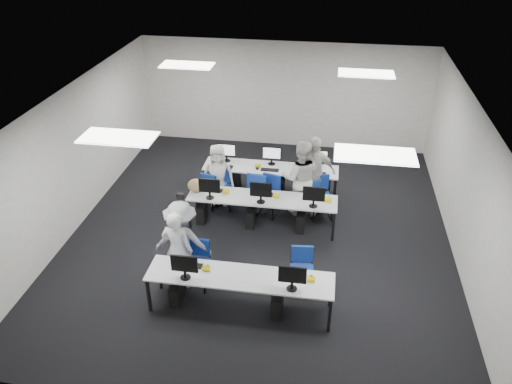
% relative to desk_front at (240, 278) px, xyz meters
% --- Properties ---
extents(room, '(9.00, 9.02, 3.00)m').
position_rel_desk_front_xyz_m(room, '(0.00, 2.40, 0.82)').
color(room, black).
rests_on(room, ground).
extents(ceiling_panels, '(5.20, 4.60, 0.02)m').
position_rel_desk_front_xyz_m(ceiling_panels, '(0.00, 2.40, 2.30)').
color(ceiling_panels, white).
rests_on(ceiling_panels, room).
extents(desk_front, '(3.20, 0.70, 0.73)m').
position_rel_desk_front_xyz_m(desk_front, '(0.00, 0.00, 0.00)').
color(desk_front, '#B6B8BB').
rests_on(desk_front, ground).
extents(desk_mid, '(3.20, 0.70, 0.73)m').
position_rel_desk_front_xyz_m(desk_mid, '(0.00, 2.60, 0.00)').
color(desk_mid, '#B6B8BB').
rests_on(desk_mid, ground).
extents(desk_back, '(3.20, 0.70, 0.73)m').
position_rel_desk_front_xyz_m(desk_back, '(0.00, 4.00, 0.00)').
color(desk_back, '#B6B8BB').
rests_on(desk_back, ground).
extents(equipment_front, '(2.51, 0.41, 1.19)m').
position_rel_desk_front_xyz_m(equipment_front, '(-0.19, -0.02, -0.32)').
color(equipment_front, '#0C27A6').
rests_on(equipment_front, desk_front).
extents(equipment_mid, '(2.91, 0.41, 1.19)m').
position_rel_desk_front_xyz_m(equipment_mid, '(-0.19, 2.58, -0.32)').
color(equipment_mid, white).
rests_on(equipment_mid, desk_mid).
extents(equipment_back, '(2.91, 0.41, 1.19)m').
position_rel_desk_front_xyz_m(equipment_back, '(0.19, 4.02, -0.32)').
color(equipment_back, white).
rests_on(equipment_back, desk_back).
extents(chair_0, '(0.45, 0.49, 0.90)m').
position_rel_desk_front_xyz_m(chair_0, '(-0.91, 0.52, -0.40)').
color(chair_0, navy).
rests_on(chair_0, ground).
extents(chair_1, '(0.46, 0.50, 0.86)m').
position_rel_desk_front_xyz_m(chair_1, '(1.01, 0.67, -0.41)').
color(chair_1, navy).
rests_on(chair_1, ground).
extents(chair_2, '(0.51, 0.54, 0.92)m').
position_rel_desk_front_xyz_m(chair_2, '(-1.04, 3.26, -0.39)').
color(chair_2, navy).
rests_on(chair_2, ground).
extents(chair_3, '(0.56, 0.59, 0.92)m').
position_rel_desk_front_xyz_m(chair_3, '(0.07, 3.14, -0.39)').
color(chair_3, navy).
rests_on(chair_3, ground).
extents(chair_4, '(0.59, 0.62, 0.94)m').
position_rel_desk_front_xyz_m(chair_4, '(1.24, 3.23, -0.38)').
color(chair_4, navy).
rests_on(chair_4, ground).
extents(chair_5, '(0.53, 0.55, 0.85)m').
position_rel_desk_front_xyz_m(chair_5, '(-1.28, 3.38, -0.41)').
color(chair_5, navy).
rests_on(chair_5, ground).
extents(chair_6, '(0.57, 0.61, 0.98)m').
position_rel_desk_front_xyz_m(chair_6, '(-0.16, 3.34, -0.37)').
color(chair_6, navy).
rests_on(chair_6, ground).
extents(chair_7, '(0.56, 0.59, 0.88)m').
position_rel_desk_front_xyz_m(chair_7, '(0.97, 3.39, -0.40)').
color(chair_7, navy).
rests_on(chair_7, ground).
extents(handbag, '(0.42, 0.31, 0.31)m').
position_rel_desk_front_xyz_m(handbag, '(-1.45, 2.63, 0.20)').
color(handbag, '#93724C').
rests_on(handbag, desk_mid).
extents(student_0, '(0.63, 0.46, 1.60)m').
position_rel_desk_front_xyz_m(student_0, '(-1.23, 0.47, 0.12)').
color(student_0, beige).
rests_on(student_0, ground).
extents(student_1, '(0.90, 0.72, 1.79)m').
position_rel_desk_front_xyz_m(student_1, '(0.76, 3.30, 0.21)').
color(student_1, beige).
rests_on(student_1, ground).
extents(student_2, '(0.80, 0.59, 1.50)m').
position_rel_desk_front_xyz_m(student_2, '(-1.15, 3.41, 0.07)').
color(student_2, beige).
rests_on(student_2, ground).
extents(student_3, '(1.16, 0.82, 1.82)m').
position_rel_desk_front_xyz_m(student_3, '(1.01, 3.47, 0.23)').
color(student_3, beige).
rests_on(student_3, ground).
extents(photographer, '(1.08, 0.65, 1.64)m').
position_rel_desk_front_xyz_m(photographer, '(-1.21, 0.70, 0.14)').
color(photographer, gray).
rests_on(photographer, ground).
extents(dslr_camera, '(0.15, 0.19, 0.10)m').
position_rel_desk_front_xyz_m(dslr_camera, '(-1.22, 0.88, 1.01)').
color(dslr_camera, black).
rests_on(dslr_camera, photographer).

